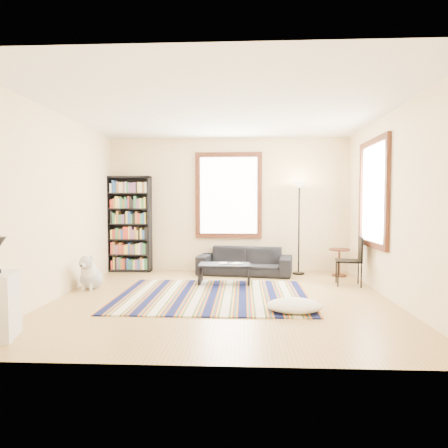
{
  "coord_description": "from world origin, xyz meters",
  "views": [
    {
      "loc": [
        0.32,
        -5.94,
        1.44
      ],
      "look_at": [
        0.0,
        0.5,
        1.1
      ],
      "focal_mm": 32.0,
      "sensor_mm": 36.0,
      "label": 1
    }
  ],
  "objects_px": {
    "coffee_table": "(224,274)",
    "dog": "(92,272)",
    "floor_cushion": "(294,306)",
    "floor_lamp": "(299,228)",
    "side_table": "(339,262)",
    "bookshelf": "(129,224)",
    "folding_chair": "(349,261)",
    "sofa": "(245,261)"
  },
  "relations": [
    {
      "from": "coffee_table",
      "to": "dog",
      "type": "height_order",
      "value": "dog"
    },
    {
      "from": "floor_cushion",
      "to": "dog",
      "type": "xyz_separation_m",
      "value": [
        -3.22,
        1.31,
        0.19
      ]
    },
    {
      "from": "floor_lamp",
      "to": "side_table",
      "type": "height_order",
      "value": "floor_lamp"
    },
    {
      "from": "bookshelf",
      "to": "folding_chair",
      "type": "bearing_deg",
      "value": -16.43
    },
    {
      "from": "floor_lamp",
      "to": "dog",
      "type": "height_order",
      "value": "floor_lamp"
    },
    {
      "from": "sofa",
      "to": "coffee_table",
      "type": "relative_size",
      "value": 2.08
    },
    {
      "from": "floor_lamp",
      "to": "floor_cushion",
      "type": "bearing_deg",
      "value": -98.82
    },
    {
      "from": "floor_cushion",
      "to": "side_table",
      "type": "xyz_separation_m",
      "value": [
        1.21,
        2.68,
        0.18
      ]
    },
    {
      "from": "dog",
      "to": "sofa",
      "type": "bearing_deg",
      "value": 34.61
    },
    {
      "from": "side_table",
      "to": "folding_chair",
      "type": "height_order",
      "value": "folding_chair"
    },
    {
      "from": "sofa",
      "to": "floor_cushion",
      "type": "relative_size",
      "value": 2.56
    },
    {
      "from": "bookshelf",
      "to": "coffee_table",
      "type": "bearing_deg",
      "value": -31.05
    },
    {
      "from": "bookshelf",
      "to": "coffee_table",
      "type": "xyz_separation_m",
      "value": [
        2.06,
        -1.24,
        -0.82
      ]
    },
    {
      "from": "floor_lamp",
      "to": "dog",
      "type": "distance_m",
      "value": 4.04
    },
    {
      "from": "coffee_table",
      "to": "side_table",
      "type": "distance_m",
      "value": 2.39
    },
    {
      "from": "folding_chair",
      "to": "bookshelf",
      "type": "bearing_deg",
      "value": 171.6
    },
    {
      "from": "bookshelf",
      "to": "floor_lamp",
      "type": "xyz_separation_m",
      "value": [
        3.51,
        -0.17,
        -0.07
      ]
    },
    {
      "from": "side_table",
      "to": "dog",
      "type": "xyz_separation_m",
      "value": [
        -4.43,
        -1.37,
        0.01
      ]
    },
    {
      "from": "side_table",
      "to": "dog",
      "type": "relative_size",
      "value": 0.96
    },
    {
      "from": "dog",
      "to": "coffee_table",
      "type": "bearing_deg",
      "value": 17.54
    },
    {
      "from": "floor_cushion",
      "to": "floor_lamp",
      "type": "relative_size",
      "value": 0.39
    },
    {
      "from": "bookshelf",
      "to": "folding_chair",
      "type": "xyz_separation_m",
      "value": [
        4.23,
        -1.25,
        -0.57
      ]
    },
    {
      "from": "sofa",
      "to": "bookshelf",
      "type": "xyz_separation_m",
      "value": [
        -2.42,
        0.27,
        0.73
      ]
    },
    {
      "from": "floor_lamp",
      "to": "side_table",
      "type": "distance_m",
      "value": 1.03
    },
    {
      "from": "sofa",
      "to": "side_table",
      "type": "bearing_deg",
      "value": 6.21
    },
    {
      "from": "coffee_table",
      "to": "folding_chair",
      "type": "height_order",
      "value": "folding_chair"
    },
    {
      "from": "dog",
      "to": "bookshelf",
      "type": "bearing_deg",
      "value": 89.96
    },
    {
      "from": "floor_cushion",
      "to": "dog",
      "type": "relative_size",
      "value": 1.29
    },
    {
      "from": "floor_lamp",
      "to": "folding_chair",
      "type": "height_order",
      "value": "floor_lamp"
    },
    {
      "from": "sofa",
      "to": "coffee_table",
      "type": "xyz_separation_m",
      "value": [
        -0.36,
        -0.97,
        -0.09
      ]
    },
    {
      "from": "sofa",
      "to": "side_table",
      "type": "relative_size",
      "value": 3.46
    },
    {
      "from": "floor_cushion",
      "to": "dog",
      "type": "height_order",
      "value": "dog"
    },
    {
      "from": "sofa",
      "to": "dog",
      "type": "distance_m",
      "value": 2.96
    },
    {
      "from": "floor_lamp",
      "to": "sofa",
      "type": "bearing_deg",
      "value": -174.77
    },
    {
      "from": "coffee_table",
      "to": "floor_lamp",
      "type": "bearing_deg",
      "value": 36.37
    },
    {
      "from": "sofa",
      "to": "folding_chair",
      "type": "xyz_separation_m",
      "value": [
        1.81,
        -0.98,
        0.16
      ]
    },
    {
      "from": "coffee_table",
      "to": "floor_lamp",
      "type": "xyz_separation_m",
      "value": [
        1.45,
        1.07,
        0.75
      ]
    },
    {
      "from": "side_table",
      "to": "folding_chair",
      "type": "bearing_deg",
      "value": -93.23
    },
    {
      "from": "floor_cushion",
      "to": "folding_chair",
      "type": "height_order",
      "value": "folding_chair"
    },
    {
      "from": "sofa",
      "to": "folding_chair",
      "type": "relative_size",
      "value": 2.17
    },
    {
      "from": "floor_cushion",
      "to": "dog",
      "type": "distance_m",
      "value": 3.48
    },
    {
      "from": "dog",
      "to": "side_table",
      "type": "bearing_deg",
      "value": 22.19
    }
  ]
}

